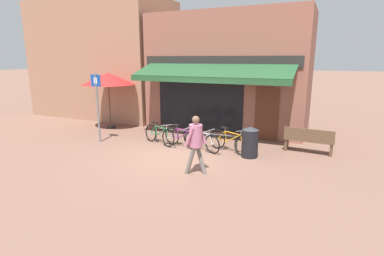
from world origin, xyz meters
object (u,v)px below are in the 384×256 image
bicycle_orange (230,141)px  cafe_parasol (108,79)px  pedestrian_adult (196,139)px  park_bench (309,140)px  bicycle_purple (182,137)px  bicycle_silver (201,140)px  bicycle_green (159,135)px  litter_bin (250,142)px  parking_sign (97,101)px

bicycle_orange → cafe_parasol: 6.55m
pedestrian_adult → park_bench: 4.31m
pedestrian_adult → bicycle_purple: bearing=126.8°
bicycle_orange → pedestrian_adult: size_ratio=1.04×
bicycle_purple → bicycle_silver: bicycle_silver is taller
bicycle_green → bicycle_purple: bearing=20.8°
litter_bin → cafe_parasol: size_ratio=0.40×
cafe_parasol → park_bench: size_ratio=1.57×
litter_bin → pedestrian_adult: bearing=-116.0°
bicycle_silver → pedestrian_adult: 2.28m
bicycle_silver → cafe_parasol: bearing=-174.1°
cafe_parasol → park_bench: cafe_parasol is taller
bicycle_orange → cafe_parasol: (-6.16, 1.21, 1.89)m
bicycle_purple → bicycle_silver: (0.78, -0.08, 0.00)m
bicycle_purple → bicycle_silver: bearing=9.0°
bicycle_silver → cafe_parasol: cafe_parasol is taller
bicycle_silver → bicycle_orange: size_ratio=0.98×
bicycle_green → cafe_parasol: size_ratio=0.65×
bicycle_orange → parking_sign: 5.19m
bicycle_orange → park_bench: 2.66m
parking_sign → cafe_parasol: parking_sign is taller
parking_sign → bicycle_orange: bearing=9.9°
bicycle_orange → litter_bin: size_ratio=1.69×
park_bench → litter_bin: bearing=-140.8°
bicycle_green → pedestrian_adult: size_ratio=0.99×
bicycle_silver → cafe_parasol: size_ratio=0.67×
litter_bin → parking_sign: bearing=-173.9°
cafe_parasol → parking_sign: bearing=-60.2°
parking_sign → park_bench: 7.75m
cafe_parasol → pedestrian_adult: bearing=-30.9°
bicycle_green → parking_sign: (-2.26, -0.70, 1.24)m
litter_bin → park_bench: (1.71, 1.23, -0.05)m
bicycle_silver → pedestrian_adult: bearing=-48.7°
bicycle_purple → litter_bin: bearing=13.0°
parking_sign → park_bench: size_ratio=1.62×
bicycle_purple → pedestrian_adult: pedestrian_adult is taller
bicycle_orange → pedestrian_adult: bearing=-73.8°
bicycle_orange → parking_sign: (-4.97, -0.86, 1.23)m
park_bench → bicycle_silver: bearing=-156.9°
bicycle_orange → cafe_parasol: cafe_parasol is taller
pedestrian_adult → litter_bin: bearing=65.5°
bicycle_green → pedestrian_adult: bearing=-19.9°
litter_bin → park_bench: bearing=35.8°
bicycle_purple → bicycle_orange: size_ratio=0.94×
bicycle_orange → cafe_parasol: size_ratio=0.68×
bicycle_green → litter_bin: 3.48m
litter_bin → park_bench: litter_bin is taller
parking_sign → park_bench: (7.44, 1.85, -1.14)m
cafe_parasol → park_bench: 8.82m
bicycle_silver → parking_sign: 4.22m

